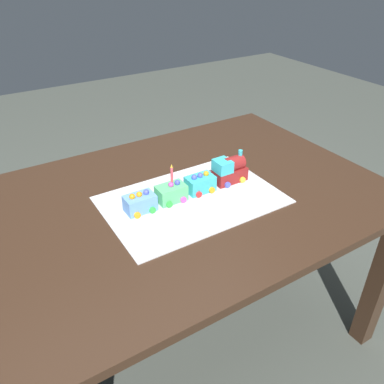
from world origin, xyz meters
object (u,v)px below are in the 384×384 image
Objects in this scene: cake_car_hopper_turquoise at (200,183)px; cake_locomotive at (230,170)px; birthday_candle at (172,173)px; dining_table at (188,217)px; cake_car_caboose_sky_blue at (140,203)px; cake_car_flatbed_mint_green at (171,193)px.

cake_locomotive is at bearing -180.00° from cake_car_hopper_turquoise.
birthday_candle reaches higher than cake_locomotive.
cake_car_caboose_sky_blue reaches higher than dining_table.
cake_car_flatbed_mint_green and cake_car_caboose_sky_blue have the same top height.
cake_locomotive is 0.25m from cake_car_flatbed_mint_green.
cake_locomotive is at bearing -180.00° from cake_car_flatbed_mint_green.
cake_locomotive is 0.37m from cake_car_caboose_sky_blue.
birthday_candle is at bearing -0.00° from cake_car_hopper_turquoise.
cake_car_caboose_sky_blue is at bearing 0.00° from cake_car_flatbed_mint_green.
cake_car_hopper_turquoise is (-0.05, 0.01, 0.14)m from dining_table.
cake_car_flatbed_mint_green is at bearing -0.00° from cake_car_hopper_turquoise.
cake_car_flatbed_mint_green is 0.12m from cake_car_caboose_sky_blue.
dining_table is 0.24m from cake_car_caboose_sky_blue.
cake_locomotive is 1.40× the size of cake_car_hopper_turquoise.
dining_table is at bearing -15.65° from cake_car_hopper_turquoise.
dining_table is 14.00× the size of cake_car_caboose_sky_blue.
cake_car_flatbed_mint_green is at bearing 0.00° from cake_locomotive.
dining_table is 10.00× the size of cake_locomotive.
cake_car_caboose_sky_blue is at bearing 0.00° from cake_car_hopper_turquoise.
birthday_candle is at bearing 180.00° from cake_car_flatbed_mint_green.
cake_car_flatbed_mint_green is at bearing -180.00° from cake_car_caboose_sky_blue.
cake_car_caboose_sky_blue is 0.14m from birthday_candle.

